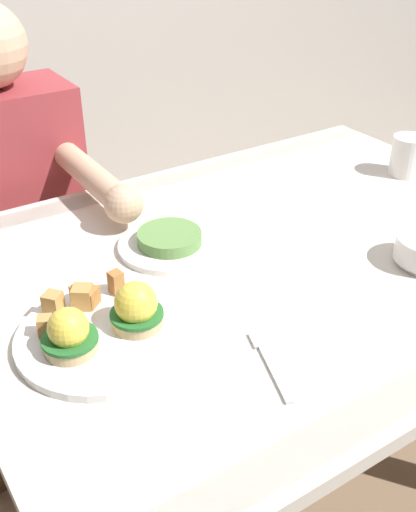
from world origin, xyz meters
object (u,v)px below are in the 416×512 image
Objects in this scene: fork at (269,361)px; side_plate at (170,242)px; eggs_benedict_plate at (103,327)px; coffee_mug at (409,154)px; dining_table at (273,295)px; diner_person at (19,212)px.

side_plate is (0.04, 0.36, 0.01)m from fork.
coffee_mug is at bearing 11.49° from eggs_benedict_plate.
dining_table is 0.24m from side_plate.
fork is 0.37m from side_plate.
diner_person is at bearing 118.42° from dining_table.
diner_person reaches higher than dining_table.
coffee_mug is at bearing -0.42° from side_plate.
side_plate is 0.18× the size of diner_person.
fork reaches higher than dining_table.
fork is at bearing -82.17° from diner_person.
dining_table is 7.87× the size of fork.
eggs_benedict_plate is 0.24× the size of diner_person.
coffee_mug is 0.73× the size of fork.
dining_table is 1.05× the size of diner_person.
fork is at bearing -96.14° from side_plate.
fork is at bearing -130.34° from dining_table.
diner_person is at bearing 107.85° from side_plate.
diner_person reaches higher than fork.
eggs_benedict_plate is (-0.39, -0.07, 0.13)m from dining_table.
coffee_mug is 0.78m from fork.
dining_table is at bearing 9.45° from eggs_benedict_plate.
coffee_mug reaches higher than side_plate.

